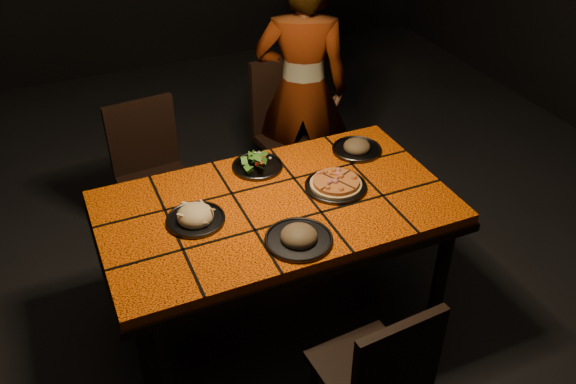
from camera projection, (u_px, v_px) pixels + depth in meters
name	position (u px, v px, depth m)	size (l,w,h in m)	color
room_shell	(273.00, 47.00, 2.37)	(6.04, 7.04, 3.08)	black
dining_table	(276.00, 216.00, 2.84)	(1.62, 0.92, 0.75)	#F85A07
chair_near	(379.00, 372.00, 2.35)	(0.40, 0.40, 0.84)	black
chair_far_left	(151.00, 167.00, 3.50)	(0.43, 0.43, 0.88)	black
chair_far_right	(291.00, 125.00, 3.81)	(0.48, 0.48, 0.96)	black
diner	(302.00, 90.00, 3.69)	(0.57, 0.37, 1.56)	brown
plate_pizza	(336.00, 184.00, 2.89)	(0.33, 0.33, 0.04)	#37383C
plate_pasta	(196.00, 217.00, 2.67)	(0.26, 0.26, 0.09)	#37383C
plate_salad	(257.00, 164.00, 3.02)	(0.25, 0.25, 0.07)	#37383C
plate_mushroom_a	(299.00, 237.00, 2.56)	(0.29, 0.29, 0.10)	#37383C
plate_mushroom_b	(357.00, 147.00, 3.16)	(0.26, 0.26, 0.08)	#37383C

